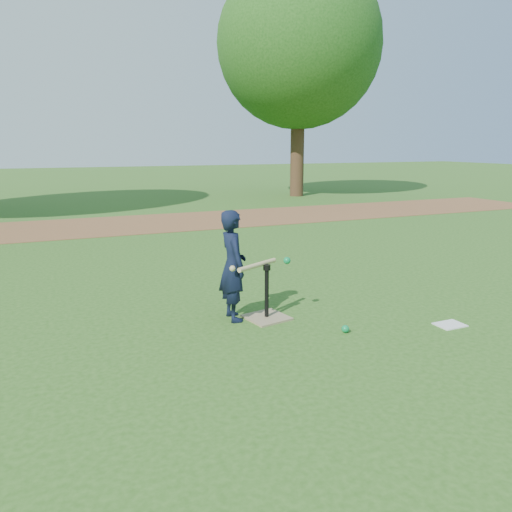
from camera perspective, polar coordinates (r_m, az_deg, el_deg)
name	(u,v)px	position (r m, az deg, el deg)	size (l,w,h in m)	color
ground	(279,322)	(5.47, 2.61, -7.59)	(80.00, 80.00, 0.00)	#285116
dirt_strip	(146,223)	(12.47, -12.51, 3.66)	(24.00, 3.00, 0.01)	brown
child	(233,266)	(5.41, -2.66, -1.10)	(0.44, 0.29, 1.21)	black
wiffle_ball_ground	(345,329)	(5.25, 10.17, -8.20)	(0.08, 0.08, 0.08)	#0B8041
clipboard	(450,325)	(5.77, 21.28, -7.33)	(0.30, 0.23, 0.01)	silver
batting_tee	(267,309)	(5.55, 1.22, -6.07)	(0.51, 0.51, 0.61)	#907E5B
swing_action	(261,264)	(5.36, 0.60, -0.97)	(0.73, 0.33, 0.09)	tan
tree_right	(299,45)	(19.08, 4.95, 22.87)	(5.80, 5.80, 8.21)	#382316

